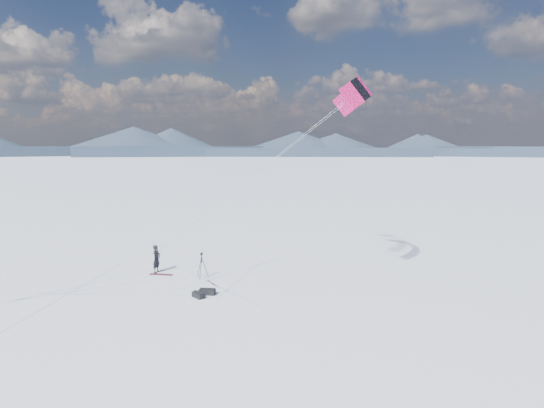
% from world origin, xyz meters
% --- Properties ---
extents(ground, '(1800.00, 1800.00, 0.00)m').
position_xyz_m(ground, '(0.00, 0.00, 0.00)').
color(ground, white).
extents(horizon_hills, '(704.00, 705.94, 8.73)m').
position_xyz_m(horizon_hills, '(-0.00, -0.00, 3.56)').
color(horizon_hills, '#212D3F').
rests_on(horizon_hills, ground).
extents(snow_tracks, '(17.62, 14.39, 0.01)m').
position_xyz_m(snow_tracks, '(-0.41, -0.64, 0.00)').
color(snow_tracks, silver).
rests_on(snow_tracks, ground).
extents(snowkiter, '(0.47, 0.67, 1.76)m').
position_xyz_m(snowkiter, '(-1.35, 1.61, 0.00)').
color(snowkiter, black).
rests_on(snowkiter, ground).
extents(snowboard, '(1.51, 0.34, 0.04)m').
position_xyz_m(snowboard, '(-0.84, 1.15, 0.02)').
color(snowboard, maroon).
rests_on(snowboard, ground).
extents(tripod, '(0.73, 0.65, 1.58)m').
position_xyz_m(tripod, '(1.89, 1.02, 1.01)').
color(tripod, black).
rests_on(tripod, ground).
extents(gear_bag_a, '(0.88, 0.49, 0.38)m').
position_xyz_m(gear_bag_a, '(3.25, -1.81, 0.17)').
color(gear_bag_a, black).
rests_on(gear_bag_a, ground).
extents(gear_bag_b, '(0.82, 0.73, 0.34)m').
position_xyz_m(gear_bag_b, '(2.96, -2.37, 0.15)').
color(gear_bag_b, black).
rests_on(gear_bag_b, ground).
extents(power_kite, '(13.34, 6.28, 10.66)m').
position_xyz_m(power_kite, '(10.69, 3.15, 10.90)').
color(power_kite, '#BF1358').
rests_on(power_kite, ground).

